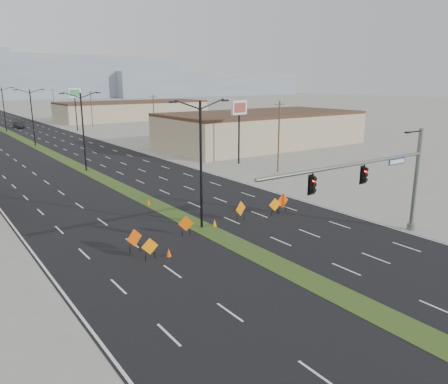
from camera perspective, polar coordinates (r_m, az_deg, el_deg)
ground at (r=26.57m, az=11.47°, el=-11.45°), size 600.00×600.00×0.00m
road_surface at (r=117.99m, az=-26.84°, el=7.22°), size 25.00×400.00×0.02m
median_strip at (r=117.99m, az=-26.84°, el=7.22°), size 2.00×400.00×0.04m
building_se_near at (r=80.56m, az=4.86°, el=8.07°), size 36.00×18.00×5.50m
building_se_far at (r=138.17m, az=-11.76°, el=10.30°), size 44.00×16.00×5.00m
mesa_center at (r=321.33m, az=-25.85°, el=13.38°), size 220.00×50.00×28.00m
mesa_east at (r=364.44m, az=-2.67°, el=13.90°), size 160.00×50.00×18.00m
signal_mast at (r=32.65m, az=19.68°, el=1.75°), size 16.30×0.60×8.00m
streetlight_0 at (r=33.79m, az=-3.04°, el=4.05°), size 5.15×0.24×10.02m
streetlight_1 at (r=59.14m, az=-17.92°, el=7.79°), size 5.15×0.24×10.02m
streetlight_2 at (r=86.15m, az=-23.76°, el=9.12°), size 5.15×0.24×10.02m
streetlight_3 at (r=113.64m, az=-26.82°, el=9.77°), size 5.15×0.24×10.02m
utility_pole_0 at (r=56.24m, az=7.17°, el=7.30°), size 1.60×0.20×9.00m
utility_pole_1 at (r=85.22m, az=-9.14°, el=9.58°), size 1.60×0.20×9.00m
utility_pole_2 at (r=117.53m, az=-16.93°, el=10.40°), size 1.60×0.20×9.00m
utility_pole_3 at (r=151.04m, az=-21.33°, el=10.78°), size 1.60×0.20×9.00m
car_mid at (r=121.73m, az=-25.22°, el=7.95°), size 1.86×4.92×1.60m
construction_sign_0 at (r=30.49m, az=-11.62°, el=-6.00°), size 1.24×0.37×1.69m
construction_sign_1 at (r=29.12m, az=-9.66°, el=-7.11°), size 1.13×0.21×1.52m
construction_sign_2 at (r=33.13m, az=-5.00°, el=-4.23°), size 1.09×0.53×1.57m
construction_sign_3 at (r=38.35m, az=6.66°, el=-1.72°), size 1.13×0.31×1.53m
construction_sign_4 at (r=36.54m, az=2.19°, el=-2.25°), size 1.26×0.35×1.72m
construction_sign_5 at (r=38.95m, az=7.67°, el=-1.22°), size 1.38×0.12×1.83m
cone_0 at (r=29.66m, az=-7.22°, el=-7.85°), size 0.46×0.46×0.58m
cone_1 at (r=35.26m, az=-1.24°, el=-4.08°), size 0.38×0.38×0.61m
cone_2 at (r=38.96m, az=1.86°, el=-2.30°), size 0.45×0.45×0.58m
cone_3 at (r=41.89m, az=-9.86°, el=-1.28°), size 0.46×0.46×0.64m
pole_sign_east_near at (r=61.39m, az=2.00°, el=10.30°), size 2.89×0.90×8.81m
pole_sign_east_far at (r=109.91m, az=-18.92°, el=11.77°), size 3.18×1.14×9.80m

